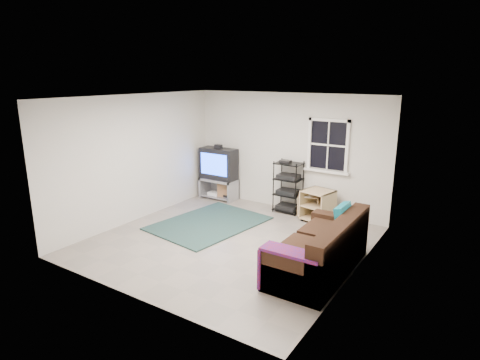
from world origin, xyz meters
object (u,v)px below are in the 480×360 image
Objects in this scene: side_table_left at (319,204)px; tv_unit at (219,169)px; av_rack at (288,190)px; sofa at (321,251)px; side_table_right at (309,203)px.

tv_unit is at bearing 177.27° from side_table_left.
tv_unit is 1.88m from av_rack.
tv_unit reaches higher than side_table_left.
side_table_right is at bearing 117.62° from sofa.
sofa is (1.69, -2.27, -0.16)m from av_rack.
av_rack is 2.84m from sofa.
tv_unit reaches higher than sofa.
tv_unit is 2.03× the size of side_table_left.
side_table_left is at bearing -28.26° from side_table_right.
side_table_right is (2.36, 0.03, -0.46)m from tv_unit.
tv_unit is 2.41m from side_table_right.
side_table_left is at bearing -2.73° from tv_unit.
av_rack is at bearing -178.70° from side_table_right.
side_table_left is 1.21× the size of side_table_right.
sofa is (1.20, -2.28, 0.06)m from side_table_right.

